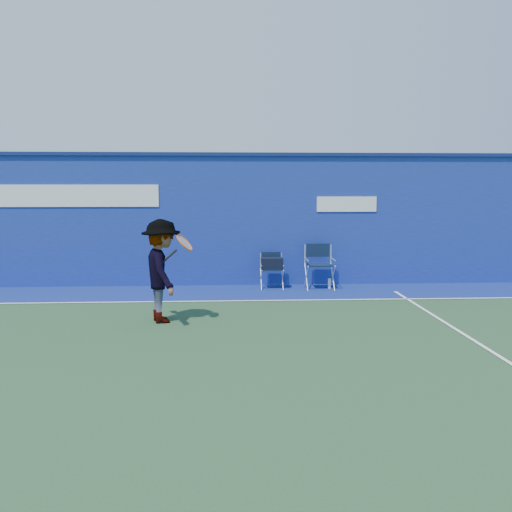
{
  "coord_description": "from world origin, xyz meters",
  "views": [
    {
      "loc": [
        0.82,
        -7.54,
        2.29
      ],
      "look_at": [
        1.35,
        2.6,
        1.0
      ],
      "focal_mm": 38.0,
      "sensor_mm": 36.0,
      "label": 1
    }
  ],
  "objects": [
    {
      "name": "directors_chair_right",
      "position": [
        2.9,
        4.48,
        0.32
      ],
      "size": [
        0.6,
        0.54,
        1.01
      ],
      "color": "silver",
      "rests_on": "ground"
    },
    {
      "name": "directors_chair_left",
      "position": [
        1.82,
        4.56,
        0.34
      ],
      "size": [
        0.49,
        0.44,
        0.81
      ],
      "color": "silver",
      "rests_on": "ground"
    },
    {
      "name": "out_of_bounds_strip",
      "position": [
        0.0,
        4.1,
        0.0
      ],
      "size": [
        24.0,
        1.8,
        0.01
      ],
      "primitive_type": "cube",
      "color": "navy",
      "rests_on": "ground"
    },
    {
      "name": "tennis_player",
      "position": [
        -0.3,
        1.62,
        0.88
      ],
      "size": [
        1.06,
        1.28,
        1.76
      ],
      "color": "#EA4738",
      "rests_on": "ground"
    },
    {
      "name": "ground",
      "position": [
        0.0,
        0.0,
        0.0
      ],
      "size": [
        80.0,
        80.0,
        0.0
      ],
      "primitive_type": "plane",
      "color": "#254627",
      "rests_on": "ground"
    },
    {
      "name": "court_lines",
      "position": [
        0.0,
        0.6,
        0.01
      ],
      "size": [
        24.0,
        12.0,
        0.01
      ],
      "color": "white",
      "rests_on": "out_of_bounds_strip"
    },
    {
      "name": "water_bottle",
      "position": [
        3.13,
        4.47,
        0.12
      ],
      "size": [
        0.07,
        0.07,
        0.24
      ],
      "primitive_type": "cylinder",
      "color": "white",
      "rests_on": "ground"
    },
    {
      "name": "stadium_wall",
      "position": [
        -0.0,
        5.2,
        1.55
      ],
      "size": [
        24.0,
        0.5,
        3.08
      ],
      "color": "navy",
      "rests_on": "ground"
    }
  ]
}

